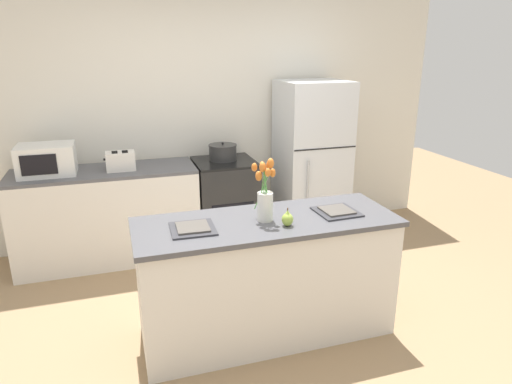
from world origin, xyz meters
TOP-DOWN VIEW (x-y plane):
  - ground_plane at (0.00, 0.00)m, footprint 10.00×10.00m
  - back_wall at (0.00, 2.00)m, footprint 5.20×0.08m
  - kitchen_island at (0.00, 0.00)m, footprint 1.80×0.66m
  - back_counter at (-1.06, 1.60)m, footprint 1.68×0.60m
  - stove_range at (0.10, 1.60)m, footprint 0.60×0.61m
  - refrigerator at (1.05, 1.60)m, footprint 0.68×0.67m
  - flower_vase at (-0.02, -0.00)m, footprint 0.14×0.16m
  - pear_figurine at (0.09, -0.14)m, footprint 0.08×0.08m
  - plate_setting_left at (-0.51, -0.02)m, footprint 0.29×0.29m
  - plate_setting_right at (0.51, -0.02)m, footprint 0.29×0.29m
  - toaster at (-0.90, 1.55)m, footprint 0.28×0.18m
  - cooking_pot at (0.09, 1.64)m, footprint 0.28×0.28m
  - microwave at (-1.53, 1.60)m, footprint 0.48×0.37m

SIDE VIEW (x-z plane):
  - ground_plane at x=0.00m, z-range 0.00..0.00m
  - kitchen_island at x=0.00m, z-range 0.00..0.88m
  - stove_range at x=0.10m, z-range 0.00..0.90m
  - back_counter at x=-1.06m, z-range 0.00..0.90m
  - refrigerator at x=1.05m, z-range 0.00..1.67m
  - plate_setting_left at x=-0.51m, z-range 0.88..0.91m
  - plate_setting_right at x=0.51m, z-range 0.88..0.91m
  - pear_figurine at x=0.09m, z-range 0.87..0.99m
  - cooking_pot at x=0.09m, z-range 0.89..1.07m
  - toaster at x=-0.90m, z-range 0.90..1.08m
  - microwave at x=-1.53m, z-range 0.90..1.17m
  - flower_vase at x=-0.02m, z-range 0.83..1.27m
  - back_wall at x=0.00m, z-range 0.00..2.70m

